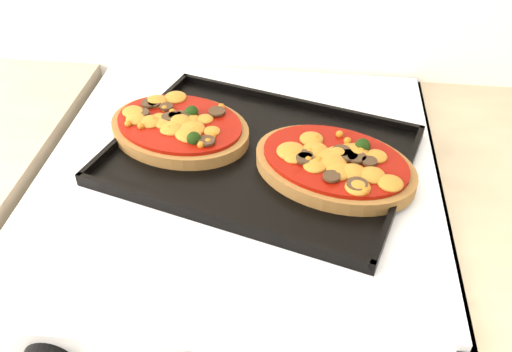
% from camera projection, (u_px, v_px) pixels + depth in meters
% --- Properties ---
extents(stove, '(0.60, 0.60, 0.91)m').
position_uv_depth(stove, '(244.00, 342.00, 1.15)').
color(stove, silver).
rests_on(stove, floor).
extents(baking_tray, '(0.51, 0.43, 0.02)m').
position_uv_depth(baking_tray, '(260.00, 154.00, 0.86)').
color(baking_tray, black).
rests_on(baking_tray, stove).
extents(pizza_left, '(0.27, 0.24, 0.03)m').
position_uv_depth(pizza_left, '(179.00, 126.00, 0.89)').
color(pizza_left, brown).
rests_on(pizza_left, baking_tray).
extents(pizza_right, '(0.29, 0.25, 0.04)m').
position_uv_depth(pizza_right, '(335.00, 163.00, 0.82)').
color(pizza_right, brown).
rests_on(pizza_right, baking_tray).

